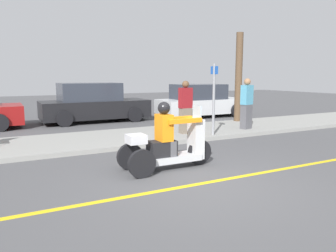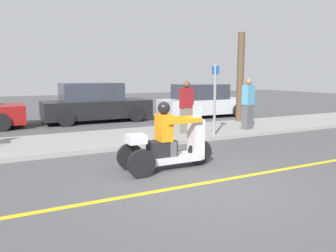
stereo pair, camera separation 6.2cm
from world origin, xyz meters
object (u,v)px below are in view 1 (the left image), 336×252
(motorcycle_trike, at_px, (168,145))
(spectator_by_tree, at_px, (185,108))
(parked_car_lot_left, at_px, (201,102))
(street_sign, at_px, (214,97))
(parked_car_lot_right, at_px, (93,104))
(tree_trunk, at_px, (239,77))
(spectator_with_child, at_px, (247,105))

(motorcycle_trike, bearing_deg, spectator_by_tree, 54.14)
(parked_car_lot_left, bearing_deg, street_sign, -119.03)
(parked_car_lot_right, xyz_separation_m, street_sign, (2.29, -5.57, 0.55))
(spectator_by_tree, height_order, tree_trunk, tree_trunk)
(tree_trunk, bearing_deg, spectator_with_child, -120.81)
(tree_trunk, distance_m, street_sign, 3.60)
(tree_trunk, height_order, street_sign, tree_trunk)
(spectator_by_tree, height_order, spectator_with_child, spectator_with_child)
(spectator_by_tree, relative_size, parked_car_lot_left, 0.39)
(motorcycle_trike, xyz_separation_m, spectator_with_child, (4.52, 2.82, 0.45))
(parked_car_lot_left, relative_size, tree_trunk, 1.21)
(spectator_with_child, xyz_separation_m, tree_trunk, (1.02, 1.72, 0.92))
(spectator_with_child, bearing_deg, parked_car_lot_left, 77.65)
(parked_car_lot_right, xyz_separation_m, parked_car_lot_left, (4.99, -0.70, -0.04))
(spectator_by_tree, xyz_separation_m, parked_car_lot_right, (-1.70, 4.86, -0.16))
(parked_car_lot_right, relative_size, parked_car_lot_left, 1.05)
(motorcycle_trike, relative_size, tree_trunk, 0.59)
(motorcycle_trike, xyz_separation_m, parked_car_lot_left, (5.48, 7.18, 0.21))
(street_sign, bearing_deg, motorcycle_trike, -140.18)
(spectator_with_child, relative_size, tree_trunk, 0.49)
(spectator_by_tree, relative_size, tree_trunk, 0.48)
(street_sign, bearing_deg, parked_car_lot_left, 60.97)
(spectator_by_tree, bearing_deg, spectator_with_child, -4.89)
(motorcycle_trike, xyz_separation_m, spectator_by_tree, (2.18, 3.02, 0.42))
(spectator_by_tree, bearing_deg, tree_trunk, 24.30)
(motorcycle_trike, height_order, spectator_by_tree, spectator_by_tree)
(motorcycle_trike, relative_size, parked_car_lot_right, 0.46)
(spectator_with_child, bearing_deg, spectator_by_tree, 175.11)
(tree_trunk, bearing_deg, spectator_by_tree, -155.70)
(parked_car_lot_right, distance_m, tree_trunk, 6.17)
(spectator_by_tree, distance_m, street_sign, 1.00)
(motorcycle_trike, bearing_deg, tree_trunk, 39.30)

